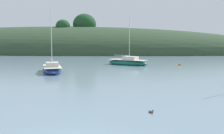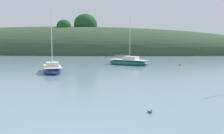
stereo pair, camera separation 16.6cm
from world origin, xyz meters
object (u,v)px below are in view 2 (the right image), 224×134
Objects in this scene: sailboat_grey_yawl at (128,62)px; mooring_buoy_channel at (180,65)px; duck_lone_right at (150,112)px; sailboat_teal_outer at (52,69)px.

sailboat_grey_yawl reaches higher than mooring_buoy_channel.
mooring_buoy_channel is at bearing 77.58° from duck_lone_right.
mooring_buoy_channel is 30.27m from duck_lone_right.
sailboat_grey_yawl is 30.01m from duck_lone_right.
sailboat_teal_outer is at bearing -129.65° from sailboat_grey_yawl.
sailboat_teal_outer reaches higher than mooring_buoy_channel.
duck_lone_right is at bearing -102.42° from mooring_buoy_channel.
sailboat_grey_yawl reaches higher than duck_lone_right.
mooring_buoy_channel is (18.31, 11.23, -0.29)m from sailboat_teal_outer.
mooring_buoy_channel is at bearing -2.39° from sailboat_grey_yawl.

